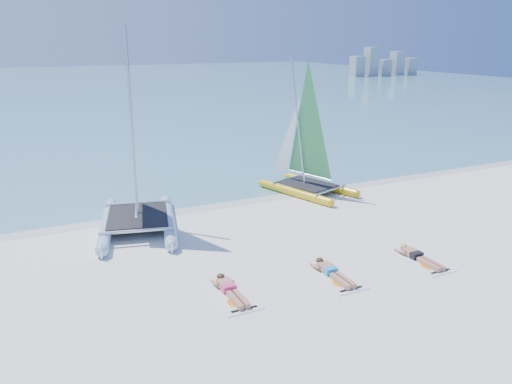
# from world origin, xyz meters

# --- Properties ---
(ground) EXTENTS (140.00, 140.00, 0.00)m
(ground) POSITION_xyz_m (0.00, 0.00, 0.00)
(ground) COLOR white
(ground) RESTS_ON ground
(sea) EXTENTS (140.00, 115.00, 0.01)m
(sea) POSITION_xyz_m (0.00, 63.00, 0.01)
(sea) COLOR #70B2BB
(sea) RESTS_ON ground
(wet_sand_strip) EXTENTS (140.00, 1.40, 0.01)m
(wet_sand_strip) POSITION_xyz_m (0.00, 5.50, 0.00)
(wet_sand_strip) COLOR silver
(wet_sand_strip) RESTS_ON ground
(distant_skyline) EXTENTS (14.00, 2.00, 5.00)m
(distant_skyline) POSITION_xyz_m (53.71, 62.00, 1.94)
(distant_skyline) COLOR #A6AFB6
(distant_skyline) RESTS_ON ground
(catamaran_blue) EXTENTS (3.65, 5.69, 7.17)m
(catamaran_blue) POSITION_xyz_m (-4.01, 4.24, 2.14)
(catamaran_blue) COLOR #B3C9EB
(catamaran_blue) RESTS_ON ground
(catamaran_yellow) EXTENTS (3.31, 4.75, 5.90)m
(catamaran_yellow) POSITION_xyz_m (3.47, 5.64, 1.86)
(catamaran_yellow) COLOR yellow
(catamaran_yellow) RESTS_ON ground
(towel_a) EXTENTS (1.00, 1.85, 0.02)m
(towel_a) POSITION_xyz_m (-2.94, -1.84, 0.01)
(towel_a) COLOR white
(towel_a) RESTS_ON ground
(sunbather_a) EXTENTS (0.37, 1.73, 0.26)m
(sunbather_a) POSITION_xyz_m (-2.94, -1.65, 0.12)
(sunbather_a) COLOR tan
(sunbather_a) RESTS_ON towel_a
(towel_b) EXTENTS (1.00, 1.85, 0.02)m
(towel_b) POSITION_xyz_m (0.05, -2.12, 0.01)
(towel_b) COLOR white
(towel_b) RESTS_ON ground
(sunbather_b) EXTENTS (0.37, 1.73, 0.26)m
(sunbather_b) POSITION_xyz_m (0.05, -1.93, 0.12)
(sunbather_b) COLOR tan
(sunbather_b) RESTS_ON towel_b
(towel_c) EXTENTS (1.00, 1.85, 0.02)m
(towel_c) POSITION_xyz_m (2.99, -2.35, 0.01)
(towel_c) COLOR white
(towel_c) RESTS_ON ground
(sunbather_c) EXTENTS (0.37, 1.73, 0.26)m
(sunbather_c) POSITION_xyz_m (2.99, -2.16, 0.12)
(sunbather_c) COLOR tan
(sunbather_c) RESTS_ON towel_c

